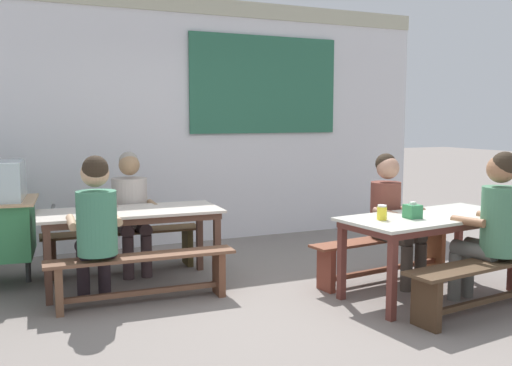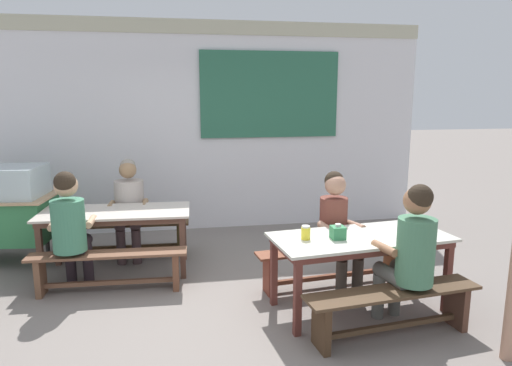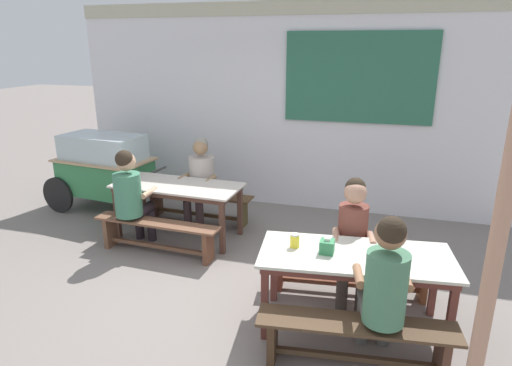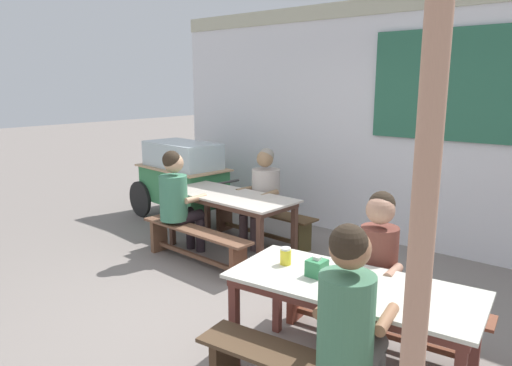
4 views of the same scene
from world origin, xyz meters
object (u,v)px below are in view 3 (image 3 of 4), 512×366
person_center_facing (200,176)px  tissue_box (327,247)px  bench_near_back (350,269)px  condiment_jar (295,240)px  bench_far_front (157,232)px  dining_table_far (178,190)px  person_left_back_turned (131,193)px  food_cart (104,167)px  bench_far_back (198,202)px  person_near_front (384,283)px  bench_near_front (355,338)px  person_right_near_table (353,234)px  dining_table_near (355,262)px  wooden_support_post (491,277)px

person_center_facing → tissue_box: (2.01, -1.92, 0.08)m
bench_near_back → condiment_jar: (-0.47, -0.57, 0.51)m
condiment_jar → bench_far_front: bearing=156.1°
dining_table_far → person_left_back_turned: person_left_back_turned is taller
dining_table_far → food_cart: food_cart is taller
bench_far_back → person_near_front: 3.56m
bench_near_front → bench_far_front: bearing=150.9°
bench_near_front → person_right_near_table: size_ratio=1.26×
dining_table_far → bench_near_front: 3.12m
bench_near_back → condiment_jar: condiment_jar is taller
dining_table_near → tissue_box: tissue_box is taller
food_cart → person_left_back_turned: (1.13, -1.08, 0.04)m
condiment_jar → bench_far_back: bearing=132.8°
bench_far_back → tissue_box: 2.92m
person_right_near_table → dining_table_near: bearing=-82.8°
dining_table_far → bench_far_front: dining_table_far is taller
bench_near_back → wooden_support_post: 2.01m
bench_near_front → wooden_support_post: 1.25m
dining_table_far → person_left_back_turned: size_ratio=1.32×
tissue_box → wooden_support_post: size_ratio=0.06×
bench_far_back → wooden_support_post: (3.14, -2.95, 0.90)m
dining_table_near → wooden_support_post: 1.40m
person_center_facing → bench_near_front: bearing=-46.3°
dining_table_far → food_cart: (-1.51, 0.59, 0.04)m
bench_near_front → wooden_support_post: size_ratio=0.66×
bench_near_front → condiment_jar: 0.96m
bench_near_back → person_center_facing: size_ratio=1.37×
dining_table_near → wooden_support_post: wooden_support_post is taller
dining_table_far → person_center_facing: 0.52m
dining_table_near → tissue_box: (-0.25, -0.05, 0.13)m
bench_near_back → tissue_box: 0.81m
food_cart → person_near_front: person_near_front is taller
person_left_back_turned → tissue_box: bearing=-20.4°
person_center_facing → person_right_near_table: size_ratio=0.99×
bench_far_front → person_right_near_table: size_ratio=1.29×
person_near_front → tissue_box: size_ratio=9.36×
dining_table_near → food_cart: bearing=153.2°
tissue_box → wooden_support_post: bearing=-42.9°
person_center_facing → person_right_near_table: 2.60m
bench_near_back → condiment_jar: bearing=-129.7°
dining_table_far → person_near_front: (2.60, -1.84, 0.09)m
bench_near_front → person_left_back_turned: (-2.81, 1.44, 0.45)m
condiment_jar → tissue_box: bearing=-7.1°
dining_table_far → person_right_near_table: size_ratio=1.36×
bench_near_back → person_left_back_turned: size_ratio=1.32×
person_center_facing → wooden_support_post: (3.06, -2.89, 0.48)m
person_left_back_turned → condiment_jar: person_left_back_turned is taller
bench_far_back → bench_near_front: 3.46m
bench_far_front → person_center_facing: person_center_facing is taller
dining_table_near → person_left_back_turned: 2.89m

